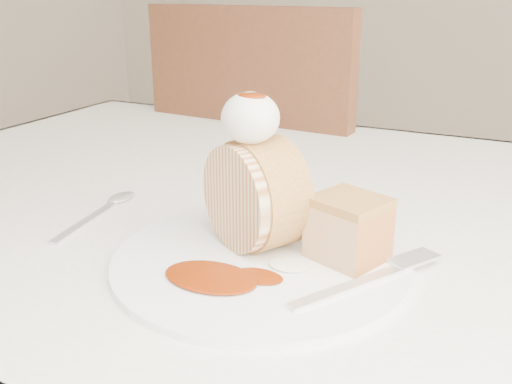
% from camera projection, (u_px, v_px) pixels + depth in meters
% --- Properties ---
extents(table, '(1.40, 0.90, 0.75)m').
position_uv_depth(table, '(309.00, 262.00, 0.79)').
color(table, silver).
rests_on(table, ground).
extents(chair_far, '(0.50, 0.50, 0.98)m').
position_uv_depth(chair_far, '(273.00, 189.00, 1.36)').
color(chair_far, brown).
rests_on(chair_far, ground).
extents(plate, '(0.39, 0.39, 0.01)m').
position_uv_depth(plate, '(261.00, 260.00, 0.59)').
color(plate, white).
rests_on(plate, table).
extents(roulade_slice, '(0.13, 0.11, 0.11)m').
position_uv_depth(roulade_slice, '(255.00, 195.00, 0.60)').
color(roulade_slice, beige).
rests_on(roulade_slice, plate).
extents(cake_chunk, '(0.09, 0.08, 0.06)m').
position_uv_depth(cake_chunk, '(348.00, 232.00, 0.57)').
color(cake_chunk, '#B58244').
rests_on(cake_chunk, plate).
extents(whipped_cream, '(0.06, 0.06, 0.05)m').
position_uv_depth(whipped_cream, '(250.00, 118.00, 0.56)').
color(whipped_cream, white).
rests_on(whipped_cream, roulade_slice).
extents(caramel_drizzle, '(0.03, 0.02, 0.01)m').
position_uv_depth(caramel_drizzle, '(252.00, 89.00, 0.55)').
color(caramel_drizzle, '#702004').
rests_on(caramel_drizzle, whipped_cream).
extents(caramel_pool, '(0.11, 0.09, 0.00)m').
position_uv_depth(caramel_pool, '(211.00, 277.00, 0.54)').
color(caramel_pool, '#702004').
rests_on(caramel_pool, plate).
extents(fork, '(0.12, 0.17, 0.00)m').
position_uv_depth(fork, '(347.00, 288.00, 0.52)').
color(fork, silver).
rests_on(fork, plate).
extents(spoon, '(0.05, 0.16, 0.00)m').
position_uv_depth(spoon, '(85.00, 222.00, 0.69)').
color(spoon, silver).
rests_on(spoon, table).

